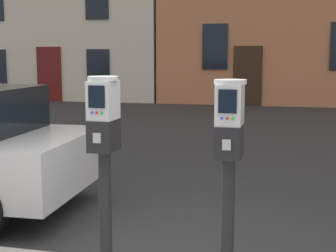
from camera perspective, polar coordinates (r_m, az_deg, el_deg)
parking_meter_near_kerb at (r=3.49m, az=-7.54°, el=-1.86°), size 0.22×0.26×1.50m
parking_meter_twin_adjacent at (r=3.28m, az=7.20°, el=-2.65°), size 0.22×0.26×1.49m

